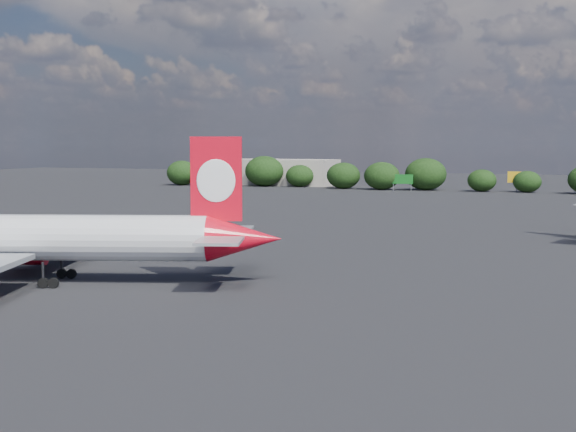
% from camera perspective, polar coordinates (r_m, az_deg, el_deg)
% --- Properties ---
extents(ground, '(500.00, 500.00, 0.00)m').
position_cam_1_polar(ground, '(107.56, 1.94, -1.80)').
color(ground, black).
rests_on(ground, ground).
extents(qantas_airliner, '(40.80, 39.21, 13.72)m').
position_cam_1_polar(qantas_airliner, '(78.20, -16.63, -1.58)').
color(qantas_airliner, silver).
rests_on(qantas_airliner, ground).
extents(terminal_building, '(42.00, 16.00, 8.00)m').
position_cam_1_polar(terminal_building, '(253.76, -1.30, 3.15)').
color(terminal_building, '#9D9287').
rests_on(terminal_building, ground).
extents(highway_sign, '(6.00, 0.30, 4.50)m').
position_cam_1_polar(highway_sign, '(223.18, 8.12, 2.59)').
color(highway_sign, '#156A1D').
rests_on(highway_sign, ground).
extents(billboard_yellow, '(5.00, 0.30, 5.50)m').
position_cam_1_polar(billboard_yellow, '(223.58, 15.99, 2.64)').
color(billboard_yellow, yellow).
rests_on(billboard_yellow, ground).
extents(horizon_treeline, '(200.04, 15.31, 9.23)m').
position_cam_1_polar(horizon_treeline, '(224.23, 10.78, 2.75)').
color(horizon_treeline, black).
rests_on(horizon_treeline, ground).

